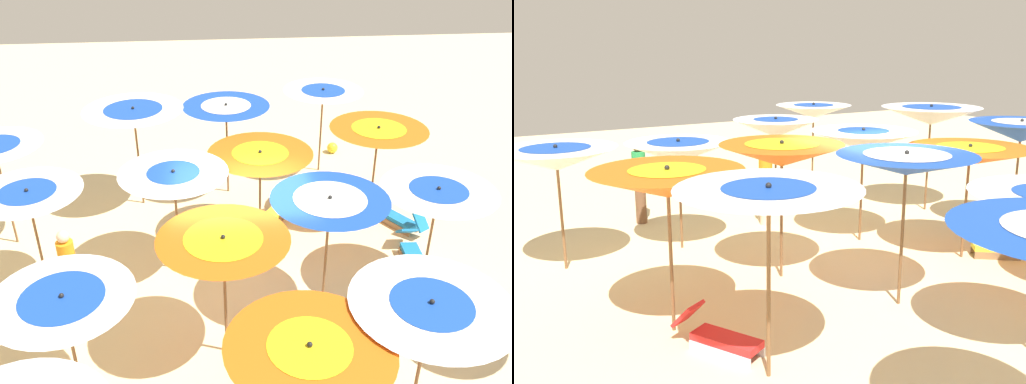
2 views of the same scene
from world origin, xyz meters
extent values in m
cube|color=beige|center=(0.00, 0.00, -0.02)|extent=(39.32, 39.32, 0.04)
cylinder|color=brown|center=(-3.49, -2.20, 1.09)|extent=(0.05, 0.05, 2.18)
cone|color=white|center=(-3.49, -2.20, 2.18)|extent=(2.14, 2.14, 0.30)
cone|color=#1947B2|center=(-3.49, -2.20, 2.26)|extent=(1.07, 1.07, 0.15)
sphere|color=black|center=(-3.49, -2.20, 2.36)|extent=(0.07, 0.07, 0.07)
cylinder|color=brown|center=(-0.75, -1.46, 1.09)|extent=(0.05, 0.05, 2.18)
cone|color=#1947B2|center=(-0.75, -1.46, 2.18)|extent=(2.06, 2.06, 0.31)
cone|color=white|center=(-0.75, -1.46, 2.25)|extent=(1.26, 1.26, 0.19)
sphere|color=black|center=(-0.75, -1.46, 2.36)|extent=(0.07, 0.07, 0.07)
cylinder|color=brown|center=(1.69, -0.52, 0.96)|extent=(0.05, 0.05, 1.93)
cone|color=orange|center=(1.69, -0.52, 1.93)|extent=(2.22, 2.22, 0.33)
cone|color=yellow|center=(1.69, -0.52, 2.01)|extent=(1.19, 1.19, 0.18)
sphere|color=black|center=(1.69, -0.52, 2.12)|extent=(0.07, 0.07, 0.07)
cylinder|color=brown|center=(3.88, 0.09, 1.06)|extent=(0.05, 0.05, 2.13)
cone|color=#1947B2|center=(3.88, 0.09, 2.13)|extent=(2.11, 2.11, 0.42)
cone|color=white|center=(3.88, 0.09, 2.22)|extent=(1.20, 1.20, 0.24)
sphere|color=black|center=(3.88, 0.09, 2.37)|extent=(0.07, 0.07, 0.07)
cylinder|color=brown|center=(-4.05, -0.52, 1.05)|extent=(0.05, 0.05, 2.10)
cone|color=orange|center=(-4.05, -0.52, 2.10)|extent=(2.06, 2.06, 0.37)
cone|color=yellow|center=(-4.05, -0.52, 2.20)|extent=(1.02, 1.02, 0.18)
sphere|color=black|center=(-4.05, -0.52, 2.32)|extent=(0.07, 0.07, 0.07)
cylinder|color=brown|center=(-1.74, 0.39, 1.06)|extent=(0.05, 0.05, 2.12)
cone|color=orange|center=(-1.74, 0.39, 2.12)|extent=(2.07, 2.07, 0.37)
cone|color=yellow|center=(-1.74, 0.39, 2.20)|extent=(1.22, 1.22, 0.22)
sphere|color=black|center=(-1.74, 0.39, 2.33)|extent=(0.07, 0.07, 0.07)
cylinder|color=brown|center=(0.66, 1.23, 1.02)|extent=(0.05, 0.05, 2.05)
cone|color=white|center=(0.66, 1.23, 2.05)|extent=(2.09, 2.09, 0.40)
cone|color=#1947B2|center=(0.66, 1.23, 2.16)|extent=(1.01, 1.01, 0.19)
sphere|color=black|center=(0.66, 1.23, 2.28)|extent=(0.07, 0.07, 0.07)
cylinder|color=brown|center=(3.47, 2.23, 1.13)|extent=(0.05, 0.05, 2.27)
cone|color=white|center=(3.47, 2.23, 2.27)|extent=(2.30, 2.30, 0.42)
cone|color=#1947B2|center=(3.47, 2.23, 2.36)|extent=(1.34, 1.34, 0.24)
sphere|color=black|center=(3.47, 2.23, 2.51)|extent=(0.07, 0.07, 0.07)
cylinder|color=brown|center=(-4.86, 2.63, 0.99)|extent=(0.05, 0.05, 1.98)
cone|color=white|center=(-4.86, 2.63, 1.98)|extent=(2.07, 2.07, 0.39)
cone|color=#1947B2|center=(-4.86, 2.63, 2.07)|extent=(1.17, 1.17, 0.22)
sphere|color=black|center=(-4.86, 2.63, 2.21)|extent=(0.07, 0.07, 0.07)
cylinder|color=brown|center=(-2.65, 2.63, 0.95)|extent=(0.05, 0.05, 1.90)
cone|color=white|center=(-2.65, 2.63, 1.90)|extent=(2.01, 2.01, 0.40)
cone|color=#1947B2|center=(-2.65, 2.63, 1.99)|extent=(1.17, 1.17, 0.23)
sphere|color=black|center=(-2.65, 2.63, 2.13)|extent=(0.07, 0.07, 0.07)
cylinder|color=brown|center=(0.19, 3.80, 1.01)|extent=(0.05, 0.05, 2.02)
cone|color=white|center=(0.19, 3.80, 2.02)|extent=(1.97, 1.97, 0.41)
cone|color=#1947B2|center=(0.19, 3.80, 2.12)|extent=(1.03, 1.03, 0.22)
sphere|color=black|center=(0.19, 3.80, 2.25)|extent=(0.07, 0.07, 0.07)
cylinder|color=brown|center=(1.98, 4.89, 1.10)|extent=(0.05, 0.05, 2.20)
cone|color=white|center=(1.98, 4.89, 2.20)|extent=(1.95, 1.95, 0.34)
cone|color=#1947B2|center=(1.98, 4.89, 2.28)|extent=(1.04, 1.04, 0.18)
sphere|color=black|center=(1.98, 4.89, 2.40)|extent=(0.07, 0.07, 0.07)
cube|color=olive|center=(2.14, -0.96, 0.07)|extent=(0.70, 0.52, 0.14)
cube|color=olive|center=(2.34, -0.70, 0.07)|extent=(0.70, 0.52, 0.14)
cube|color=yellow|center=(2.24, -0.83, 0.19)|extent=(0.87, 0.75, 0.10)
cube|color=silver|center=(-3.55, -1.40, 0.07)|extent=(0.48, 0.84, 0.14)
cube|color=silver|center=(-3.85, -1.56, 0.07)|extent=(0.48, 0.84, 0.14)
cube|color=red|center=(-3.70, -1.48, 0.19)|extent=(0.75, 0.99, 0.10)
cube|color=red|center=(-4.00, -0.93, 0.40)|extent=(0.46, 0.46, 0.36)
cylinder|color=brown|center=(-2.81, 4.63, 0.43)|extent=(0.24, 0.24, 0.86)
cylinder|color=green|center=(-2.81, 4.63, 1.24)|extent=(0.30, 0.30, 0.76)
sphere|color=brown|center=(-2.81, 4.63, 1.74)|extent=(0.23, 0.23, 0.23)
cylinder|color=beige|center=(-0.47, 3.13, 0.41)|extent=(0.24, 0.24, 0.83)
cylinder|color=orange|center=(-0.47, 3.13, 1.19)|extent=(0.30, 0.30, 0.72)
sphere|color=beige|center=(-0.47, 3.13, 1.66)|extent=(0.22, 0.22, 0.22)
camera|label=1|loc=(-8.76, 0.54, 7.04)|focal=39.09mm
camera|label=2|loc=(-6.65, -7.62, 3.86)|focal=40.91mm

